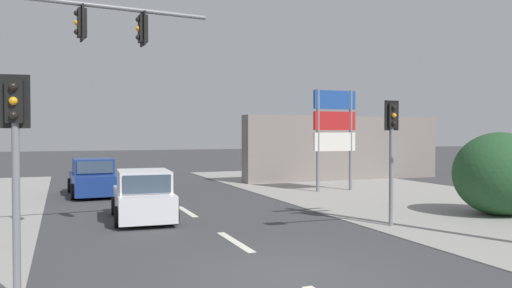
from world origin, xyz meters
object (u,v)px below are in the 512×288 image
at_px(traffic_signal_mast, 47,68).
at_px(sedan_receding_far, 93,179).
at_px(hatchback_crossing_left, 143,197).
at_px(pedestal_signal_right_kerb, 392,141).
at_px(shopping_plaza_sign, 335,126).
at_px(pedestal_signal_left_kerb, 15,148).

relative_size(traffic_signal_mast, sedan_receding_far, 1.40).
relative_size(traffic_signal_mast, hatchback_crossing_left, 1.61).
relative_size(pedestal_signal_right_kerb, shopping_plaza_sign, 0.77).
xyz_separation_m(pedestal_signal_right_kerb, sedan_receding_far, (-7.45, 10.59, -1.71)).
distance_m(traffic_signal_mast, pedestal_signal_right_kerb, 9.18).
bearing_deg(pedestal_signal_left_kerb, shopping_plaza_sign, 42.33).
bearing_deg(traffic_signal_mast, hatchback_crossing_left, 47.74).
bearing_deg(sedan_receding_far, traffic_signal_mast, -98.90).
relative_size(shopping_plaza_sign, hatchback_crossing_left, 1.24).
distance_m(shopping_plaza_sign, hatchback_crossing_left, 10.50).
xyz_separation_m(pedestal_signal_right_kerb, pedestal_signal_left_kerb, (-9.35, -3.07, 0.00)).
bearing_deg(pedestal_signal_left_kerb, traffic_signal_mast, 84.58).
height_order(pedestal_signal_right_kerb, shopping_plaza_sign, shopping_plaza_sign).
bearing_deg(hatchback_crossing_left, shopping_plaza_sign, 25.58).
relative_size(pedestal_signal_left_kerb, sedan_receding_far, 0.83).
height_order(pedestal_signal_right_kerb, hatchback_crossing_left, pedestal_signal_right_kerb).
bearing_deg(pedestal_signal_left_kerb, pedestal_signal_right_kerb, 18.17).
bearing_deg(pedestal_signal_left_kerb, hatchback_crossing_left, 66.09).
bearing_deg(hatchback_crossing_left, traffic_signal_mast, -132.26).
bearing_deg(sedan_receding_far, pedestal_signal_left_kerb, -97.93).
relative_size(pedestal_signal_left_kerb, shopping_plaza_sign, 0.77).
bearing_deg(traffic_signal_mast, pedestal_signal_left_kerb, -95.42).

